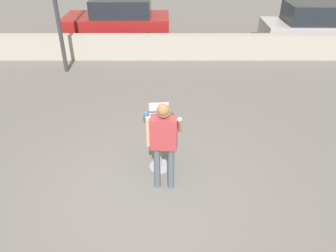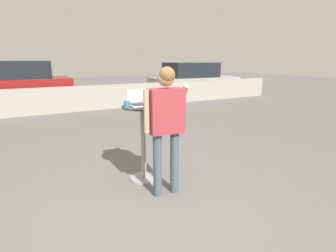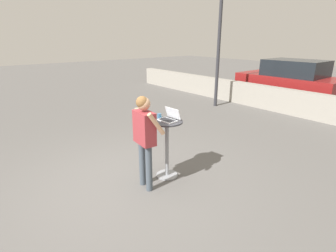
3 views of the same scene
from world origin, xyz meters
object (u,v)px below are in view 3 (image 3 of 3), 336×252
at_px(parked_car_near_street, 290,81).
at_px(street_lamp, 220,20).
at_px(coffee_mug, 159,116).
at_px(standing_person, 144,132).
at_px(laptop, 169,118).
at_px(cafe_table, 167,143).

xyz_separation_m(parked_car_near_street, street_lamp, (-1.31, -2.95, 2.24)).
xyz_separation_m(coffee_mug, parked_car_near_street, (-1.50, 7.76, -0.29)).
xyz_separation_m(coffee_mug, standing_person, (0.31, -0.54, -0.10)).
xyz_separation_m(laptop, coffee_mug, (-0.22, -0.06, -0.01)).
distance_m(laptop, standing_person, 0.61).
bearing_deg(laptop, coffee_mug, -165.78).
relative_size(laptop, parked_car_near_street, 0.09).
distance_m(parked_car_near_street, street_lamp, 3.93).
height_order(coffee_mug, street_lamp, street_lamp).
height_order(laptop, parked_car_near_street, parked_car_near_street).
relative_size(coffee_mug, street_lamp, 0.02).
bearing_deg(standing_person, parked_car_near_street, 102.31).
xyz_separation_m(cafe_table, street_lamp, (-3.04, 4.81, 2.42)).
relative_size(standing_person, street_lamp, 0.34).
bearing_deg(standing_person, street_lamp, 120.30).
height_order(cafe_table, laptop, laptop).
bearing_deg(parked_car_near_street, street_lamp, -113.99).
distance_m(standing_person, street_lamp, 6.52).
relative_size(laptop, street_lamp, 0.08).
distance_m(coffee_mug, street_lamp, 5.90).
bearing_deg(standing_person, laptop, 98.26).
relative_size(cafe_table, parked_car_near_street, 0.28).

